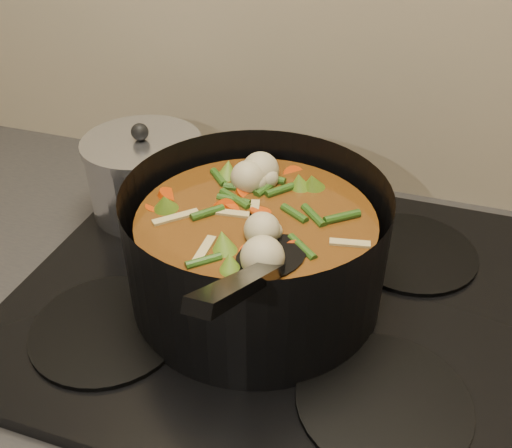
% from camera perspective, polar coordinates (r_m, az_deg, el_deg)
% --- Properties ---
extents(stovetop, '(0.62, 0.54, 0.03)m').
position_cam_1_polar(stovetop, '(0.74, 1.54, -6.96)').
color(stovetop, black).
rests_on(stovetop, counter).
extents(stockpot, '(0.36, 0.44, 0.23)m').
position_cam_1_polar(stockpot, '(0.68, 0.00, -2.51)').
color(stockpot, black).
rests_on(stockpot, stovetop).
extents(saucepan, '(0.17, 0.17, 0.14)m').
position_cam_1_polar(saucepan, '(0.86, -11.01, 4.85)').
color(saucepan, silver).
rests_on(saucepan, stovetop).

